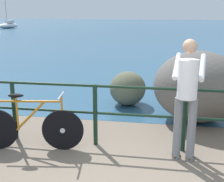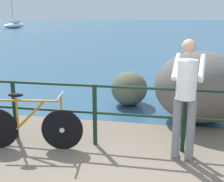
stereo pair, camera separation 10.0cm
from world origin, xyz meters
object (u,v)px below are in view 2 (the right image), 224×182
person_at_railing (186,95)px  sailboat (14,25)px  bicycle (30,126)px  breakwater_boulder_left (129,88)px  breakwater_boulder_main (199,87)px

person_at_railing → sailboat: (-21.75, 35.03, -0.57)m
bicycle → sailboat: 40.09m
bicycle → breakwater_boulder_left: size_ratio=1.83×
bicycle → sailboat: bearing=110.8°
bicycle → breakwater_boulder_main: size_ratio=0.95×
breakwater_boulder_main → breakwater_boulder_left: size_ratio=1.92×
breakwater_boulder_main → breakwater_boulder_left: breakwater_boulder_main is taller
person_at_railing → sailboat: sailboat is taller
sailboat → person_at_railing: bearing=38.6°
person_at_railing → breakwater_boulder_main: bearing=-3.1°
bicycle → breakwater_boulder_main: 3.31m
breakwater_boulder_left → person_at_railing: bearing=-66.0°
person_at_railing → breakwater_boulder_left: 2.86m
bicycle → breakwater_boulder_left: (1.24, 2.62, 0.01)m
person_at_railing → breakwater_boulder_left: person_at_railing is taller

